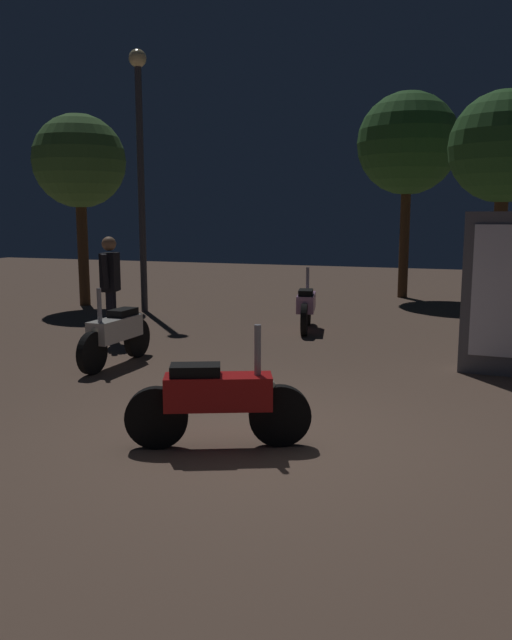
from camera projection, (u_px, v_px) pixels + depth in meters
The scene contains 9 objects.
ground_plane at pixel (264, 438), 5.98m from camera, with size 40.00×40.00×0.00m, color brown.
motorcycle_red_foreground at pixel (218, 400), 5.68m from camera, with size 1.57×0.73×1.11m.
motorcycle_white_parked_left at pixel (116, 334), 8.82m from camera, with size 0.33×1.66×1.11m.
motorcycle_pink_parked_right at pixel (306, 306), 11.48m from camera, with size 0.49×1.65×1.11m.
person_rider_beside at pixel (110, 279), 10.37m from camera, with size 0.33×0.67×1.71m.
streetlamp_near at pixel (140, 150), 13.26m from camera, with size 0.36×0.36×5.37m.
tree_left_bg at pixel (505, 149), 11.54m from camera, with size 2.00×2.00×4.27m.
tree_center_bg at pixel (79, 163), 14.22m from camera, with size 2.06×2.06×4.26m.
tree_right_bg at pixel (408, 144), 15.53m from camera, with size 2.46×2.46×5.00m.
Camera 1 is at (1.85, -5.42, 2.06)m, focal length 35.96 mm.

